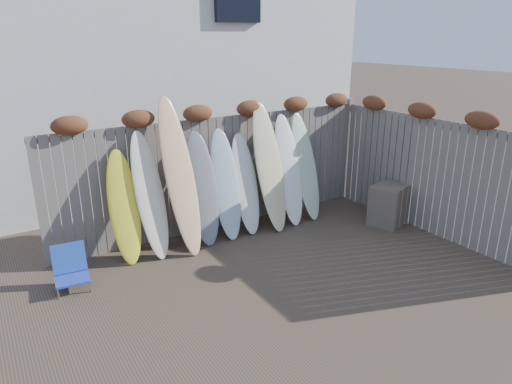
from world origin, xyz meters
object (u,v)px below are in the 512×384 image
wooden_crate (388,205)px  surfboard_0 (124,207)px  beach_chair (71,268)px  lattice_panel (392,165)px

wooden_crate → surfboard_0: bearing=165.3°
surfboard_0 → beach_chair: bearing=-149.9°
beach_chair → lattice_panel: (5.85, -0.36, 0.68)m
lattice_panel → surfboard_0: size_ratio=1.08×
wooden_crate → lattice_panel: size_ratio=0.38×
wooden_crate → surfboard_0: size_ratio=0.42×
wooden_crate → surfboard_0: 4.66m
beach_chair → wooden_crate: bearing=-8.0°
wooden_crate → lattice_panel: 0.84m
wooden_crate → surfboard_0: surfboard_0 is taller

